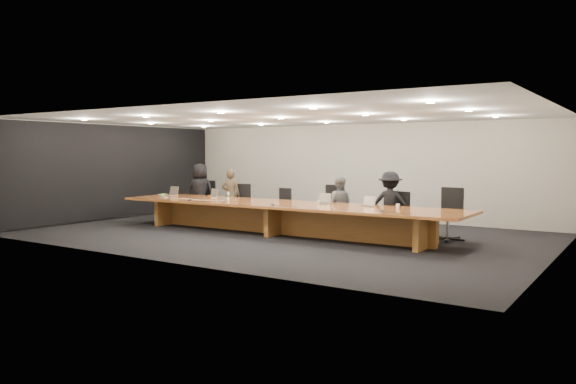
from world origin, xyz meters
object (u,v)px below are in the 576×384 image
at_px(conference_table, 281,213).
at_px(water_bottle, 228,196).
at_px(chair_far_right, 448,214).
at_px(mic_left, 190,200).
at_px(person_a, 200,192).
at_px(mic_right, 382,211).
at_px(chair_left, 239,203).
at_px(person_d, 390,204).
at_px(laptop_b, 211,193).
at_px(av_box, 164,197).
at_px(mic_center, 273,205).
at_px(person_b, 231,195).
at_px(chair_right, 396,213).
at_px(laptop_a, 171,191).
at_px(laptop_e, 367,201).
at_px(chair_mid_left, 280,207).
at_px(chair_mid_right, 330,207).
at_px(amber_mug, 209,197).
at_px(laptop_d, 322,198).
at_px(person_c, 339,204).
at_px(paper_cup_far, 398,206).
at_px(chair_far_left, 204,199).

xyz_separation_m(conference_table, water_bottle, (-1.62, -0.03, 0.33)).
relative_size(chair_far_right, mic_left, 9.42).
xyz_separation_m(person_a, mic_right, (6.44, -1.61, -0.06)).
relative_size(chair_left, person_d, 0.73).
height_order(laptop_b, av_box, laptop_b).
xyz_separation_m(mic_center, mic_right, (2.68, 0.08, -0.00)).
height_order(person_b, person_d, person_d).
distance_m(chair_right, person_b, 4.97).
bearing_deg(chair_right, person_b, -162.98).
relative_size(laptop_a, laptop_e, 1.10).
height_order(chair_mid_left, mic_right, chair_mid_left).
relative_size(laptop_e, water_bottle, 1.51).
height_order(chair_mid_left, mic_center, chair_mid_left).
relative_size(chair_far_right, person_a, 0.73).
xyz_separation_m(laptop_a, av_box, (0.45, -0.71, -0.12)).
height_order(chair_left, mic_center, chair_left).
bearing_deg(chair_mid_right, laptop_b, -162.36).
relative_size(laptop_b, amber_mug, 3.05).
height_order(person_d, laptop_e, person_d).
bearing_deg(mic_left, chair_mid_right, 33.40).
distance_m(conference_table, water_bottle, 1.65).
relative_size(laptop_a, laptop_d, 1.04).
xyz_separation_m(chair_far_right, mic_left, (-6.01, -1.84, 0.16)).
height_order(chair_far_right, mic_center, chair_far_right).
bearing_deg(chair_left, person_c, 0.67).
bearing_deg(mic_right, person_d, 108.21).
bearing_deg(laptop_a, chair_far_right, 10.97).
height_order(person_b, paper_cup_far, person_b).
bearing_deg(chair_far_right, laptop_e, -145.27).
bearing_deg(amber_mug, laptop_e, 5.27).
height_order(person_b, av_box, person_b).
distance_m(chair_far_left, laptop_a, 1.10).
bearing_deg(amber_mug, conference_table, 2.50).
distance_m(chair_left, laptop_e, 4.44).
xyz_separation_m(person_b, laptop_a, (-1.45, -0.90, 0.13)).
relative_size(conference_table, water_bottle, 44.08).
bearing_deg(chair_left, laptop_e, -11.60).
bearing_deg(laptop_e, amber_mug, -162.70).
distance_m(chair_left, paper_cup_far, 5.13).
height_order(person_d, amber_mug, person_d).
bearing_deg(chair_far_left, person_b, -17.56).
distance_m(chair_mid_right, mic_left, 3.54).
bearing_deg(chair_mid_right, person_b, -178.41).
relative_size(chair_left, chair_right, 1.04).
xyz_separation_m(chair_mid_left, paper_cup_far, (3.72, -0.90, 0.28)).
relative_size(chair_far_right, paper_cup_far, 12.53).
bearing_deg(laptop_a, water_bottle, -4.05).
bearing_deg(chair_far_right, amber_mug, -163.00).
distance_m(laptop_d, av_box, 4.52).
bearing_deg(mic_left, amber_mug, 73.10).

